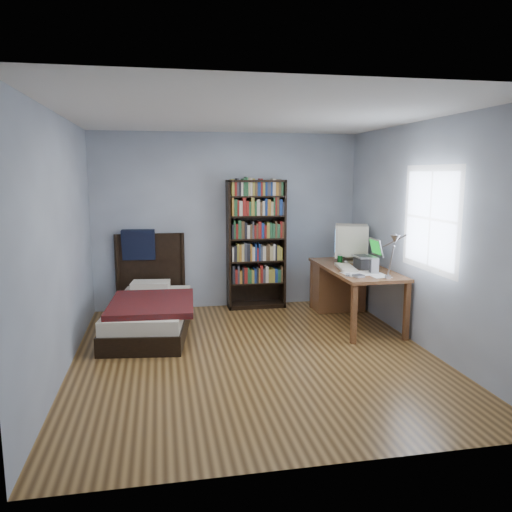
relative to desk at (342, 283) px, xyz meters
name	(u,v)px	position (x,y,z in m)	size (l,w,h in m)	color
room	(257,240)	(-1.48, -1.42, 0.83)	(4.20, 4.24, 2.50)	#4D3216
desk	(342,283)	(0.00, 0.00, 0.00)	(0.75, 1.68, 0.73)	brown
crt_monitor	(350,241)	(0.09, -0.04, 0.60)	(0.58, 0.53, 0.52)	beige
laptop	(366,260)	(0.11, -0.55, 0.42)	(0.31, 0.32, 0.38)	#2D2D30
desk_lamp	(394,244)	(0.00, -1.51, 0.76)	(0.22, 0.48, 0.56)	#99999E
keyboard	(346,268)	(-0.16, -0.55, 0.33)	(0.20, 0.51, 0.04)	beige
speaker	(374,266)	(0.07, -0.88, 0.40)	(0.09, 0.09, 0.19)	gray
soda_can	(340,260)	(-0.12, -0.22, 0.37)	(0.07, 0.07, 0.12)	#06320F
mouse	(346,262)	(-0.02, -0.17, 0.33)	(0.06, 0.11, 0.04)	silver
phone_silver	(347,271)	(-0.21, -0.73, 0.32)	(0.05, 0.11, 0.02)	silver
phone_grey	(348,275)	(-0.29, -0.95, 0.32)	(0.05, 0.10, 0.02)	gray
external_drive	(358,276)	(-0.19, -1.04, 0.32)	(0.11, 0.11, 0.02)	gray
bookshelf	(256,244)	(-1.12, 0.52, 0.51)	(0.83, 0.30, 1.84)	black
bed	(150,309)	(-2.62, -0.27, -0.16)	(1.13, 2.04, 1.16)	black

